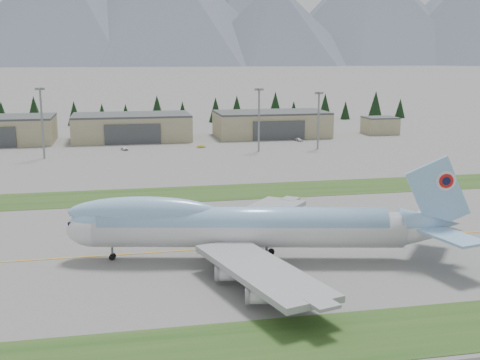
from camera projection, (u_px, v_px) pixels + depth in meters
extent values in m
plane|color=slate|center=(236.00, 247.00, 110.45)|extent=(7000.00, 7000.00, 0.00)
cube|color=#254719|center=(295.00, 342.00, 73.99)|extent=(400.00, 14.00, 0.08)
cube|color=#254719|center=(202.00, 193.00, 153.64)|extent=(400.00, 18.00, 0.08)
cube|color=gold|center=(236.00, 247.00, 110.45)|extent=(400.00, 0.40, 0.02)
cylinder|color=silver|center=(248.00, 230.00, 102.65)|extent=(52.70, 16.89, 6.10)
cylinder|color=#8BBAE5|center=(243.00, 223.00, 102.43)|extent=(48.93, 15.65, 5.63)
ellipsoid|color=silver|center=(95.00, 229.00, 102.89)|extent=(10.82, 8.00, 6.10)
ellipsoid|color=#8BBAE5|center=(95.00, 223.00, 102.66)|extent=(9.06, 6.76, 5.17)
ellipsoid|color=#8BBAE5|center=(143.00, 213.00, 102.22)|extent=(26.43, 10.45, 5.63)
cube|color=#0C1433|center=(75.00, 222.00, 102.67)|extent=(2.48, 2.81, 1.22)
cone|color=silver|center=(430.00, 230.00, 102.36)|extent=(12.26, 8.19, 5.98)
cone|color=#8BBAE5|center=(430.00, 224.00, 102.13)|extent=(11.23, 7.47, 5.45)
cube|color=#8BBAE5|center=(438.00, 194.00, 101.05)|extent=(11.24, 2.91, 12.96)
cylinder|color=silver|center=(445.00, 180.00, 100.95)|extent=(3.35, 0.89, 3.38)
cylinder|color=red|center=(445.00, 180.00, 101.05)|extent=(2.43, 0.69, 2.44)
cylinder|color=#0C1433|center=(444.00, 180.00, 101.14)|extent=(1.42, 0.48, 1.41)
cube|color=#8BBAE5|center=(431.00, 218.00, 107.74)|extent=(10.71, 11.64, 0.43)
cube|color=#8BBAE5|center=(452.00, 237.00, 96.71)|extent=(7.82, 11.33, 0.43)
cube|color=#93949A|center=(257.00, 215.00, 118.14)|extent=(24.93, 27.32, 0.94)
cube|color=#93949A|center=(261.00, 271.00, 87.81)|extent=(16.35, 29.54, 0.94)
cylinder|color=silver|center=(235.00, 230.00, 114.87)|extent=(5.26, 3.31, 2.35)
cylinder|color=silver|center=(258.00, 218.00, 123.37)|extent=(5.26, 3.31, 2.35)
cylinder|color=silver|center=(232.00, 273.00, 91.89)|extent=(5.26, 3.31, 2.35)
cylinder|color=silver|center=(264.00, 296.00, 83.29)|extent=(5.26, 3.31, 2.35)
cylinder|color=gray|center=(112.00, 253.00, 103.74)|extent=(0.49, 0.49, 2.25)
cylinder|color=gray|center=(240.00, 248.00, 106.28)|extent=(0.62, 0.62, 2.44)
cylinder|color=gray|center=(240.00, 258.00, 100.76)|extent=(0.62, 0.62, 2.44)
cylinder|color=gray|center=(267.00, 248.00, 106.23)|extent=(0.62, 0.62, 2.44)
cylinder|color=gray|center=(268.00, 259.00, 100.72)|extent=(0.62, 0.62, 2.44)
cylinder|color=black|center=(112.00, 257.00, 103.50)|extent=(1.08, 0.54, 1.03)
cylinder|color=black|center=(113.00, 256.00, 104.23)|extent=(1.08, 0.54, 1.03)
cylinder|color=black|center=(240.00, 251.00, 106.41)|extent=(1.20, 0.69, 1.13)
cylinder|color=black|center=(240.00, 262.00, 100.90)|extent=(1.20, 0.69, 1.13)
cylinder|color=black|center=(267.00, 252.00, 106.37)|extent=(1.20, 0.69, 1.13)
cylinder|color=black|center=(268.00, 262.00, 100.85)|extent=(1.20, 0.69, 1.13)
cube|color=gray|center=(132.00, 128.00, 250.47)|extent=(48.00, 26.00, 10.00)
cube|color=#3C4042|center=(131.00, 115.00, 249.37)|extent=(48.00, 26.00, 0.80)
cube|color=#3C4042|center=(133.00, 134.00, 237.91)|extent=(22.08, 0.60, 8.00)
cube|color=gray|center=(271.00, 125.00, 262.12)|extent=(48.00, 26.00, 10.00)
cube|color=#3C4042|center=(271.00, 112.00, 261.03)|extent=(48.00, 26.00, 0.80)
cube|color=#3C4042|center=(279.00, 131.00, 249.56)|extent=(22.08, 0.60, 8.00)
cube|color=gray|center=(380.00, 126.00, 270.22)|extent=(14.00, 12.00, 7.00)
cube|color=#3C4042|center=(380.00, 118.00, 269.45)|extent=(14.00, 12.00, 0.60)
cylinder|color=gray|center=(42.00, 125.00, 203.53)|extent=(0.70, 0.70, 23.23)
cube|color=gray|center=(40.00, 89.00, 201.08)|extent=(3.20, 3.20, 0.80)
cylinder|color=gray|center=(259.00, 121.00, 219.06)|extent=(0.70, 0.70, 22.17)
cube|color=gray|center=(259.00, 89.00, 216.72)|extent=(3.20, 3.20, 0.80)
cylinder|color=gray|center=(318.00, 122.00, 225.10)|extent=(0.70, 0.70, 20.53)
cube|color=gray|center=(319.00, 93.00, 222.93)|extent=(3.20, 3.20, 0.80)
imported|color=silver|center=(124.00, 150.00, 223.52)|extent=(3.20, 4.15, 1.32)
imported|color=gold|center=(201.00, 148.00, 229.66)|extent=(3.37, 1.53, 1.07)
imported|color=silver|center=(299.00, 141.00, 247.10)|extent=(2.78, 4.39, 1.18)
cone|color=black|center=(2.00, 114.00, 297.08)|extent=(7.01, 7.01, 12.51)
cone|color=black|center=(34.00, 111.00, 297.93)|extent=(8.44, 8.44, 15.07)
cone|color=black|center=(74.00, 113.00, 301.61)|extent=(6.93, 6.93, 12.37)
cone|color=black|center=(102.00, 114.00, 306.33)|extent=(6.02, 6.02, 10.74)
cone|color=black|center=(126.00, 113.00, 312.67)|extent=(5.60, 5.60, 10.00)
cone|color=black|center=(157.00, 109.00, 312.70)|extent=(8.11, 8.11, 14.49)
cone|color=black|center=(183.00, 112.00, 316.62)|extent=(6.14, 6.14, 10.96)
cone|color=black|center=(216.00, 110.00, 316.86)|extent=(7.34, 7.34, 13.11)
cone|color=black|center=(237.00, 109.00, 318.43)|extent=(7.82, 7.82, 13.97)
cone|color=black|center=(275.00, 106.00, 322.12)|extent=(8.82, 8.82, 15.76)
cone|color=black|center=(294.00, 111.00, 323.76)|extent=(6.03, 6.03, 10.77)
cone|color=black|center=(325.00, 107.00, 326.92)|extent=(8.15, 8.15, 14.55)
cone|color=black|center=(345.00, 110.00, 331.38)|extent=(5.69, 5.69, 10.15)
cone|color=black|center=(376.00, 104.00, 337.42)|extent=(8.58, 8.58, 15.32)
cone|color=black|center=(400.00, 108.00, 339.08)|extent=(6.13, 6.13, 10.94)
cone|color=#4C5866|center=(63.00, 9.00, 2150.27)|extent=(908.04, 908.04, 394.71)
cone|color=#4C5866|center=(160.00, 3.00, 2251.66)|extent=(1008.31, 1008.31, 455.80)
cone|color=#4C5866|center=(273.00, 22.00, 2197.42)|extent=(655.59, 655.59, 306.39)
cone|color=#4C5866|center=(370.00, 10.00, 2441.33)|extent=(975.42, 975.42, 428.88)
cone|color=#4C5866|center=(75.00, 13.00, 2808.36)|extent=(909.73, 909.73, 454.86)
cone|color=#4C5866|center=(223.00, 16.00, 2944.66)|extent=(902.79, 902.79, 451.40)
cone|color=#4C5866|center=(357.00, 13.00, 3075.76)|extent=(998.13, 998.13, 499.07)
cone|color=#4C5866|center=(480.00, 16.00, 3213.44)|extent=(964.13, 964.13, 482.06)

